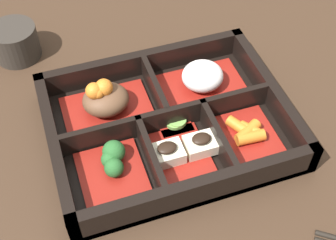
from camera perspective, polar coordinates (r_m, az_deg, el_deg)
ground_plane at (r=0.64m, az=0.00°, el=-1.45°), size 3.00×3.00×0.00m
bento_base at (r=0.64m, az=0.00°, el=-1.17°), size 0.31×0.25×0.01m
bento_rim at (r=0.62m, az=0.09°, el=-0.23°), size 0.31×0.25×0.05m
bowl_stew at (r=0.64m, az=-7.66°, el=2.34°), size 0.12×0.08×0.06m
bowl_rice at (r=0.67m, az=4.21°, el=5.00°), size 0.12×0.08×0.04m
bowl_greens at (r=0.59m, az=-6.77°, el=-5.44°), size 0.08×0.09×0.03m
bowl_tofu at (r=0.60m, az=1.94°, el=-3.76°), size 0.09×0.09×0.03m
bowl_carrots at (r=0.62m, az=9.71°, el=-1.72°), size 0.07×0.09×0.02m
bowl_pickles at (r=0.63m, az=0.86°, el=-0.26°), size 0.04×0.04×0.01m
tea_cup at (r=0.77m, az=-18.14°, el=9.10°), size 0.07×0.07×0.05m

